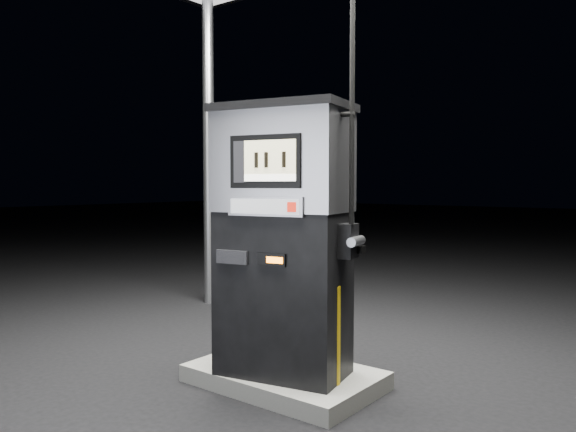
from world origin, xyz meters
The scene contains 5 objects.
ground centered at (0.00, 0.00, 0.00)m, with size 80.00×80.00×0.00m, color black.
pump_island centered at (0.00, 0.00, 0.07)m, with size 1.60×1.00×0.15m, color slate.
fuel_dispenser centered at (0.07, -0.10, 1.31)m, with size 1.31×0.89×4.70m.
bollard_left centered at (-0.55, -0.02, 0.60)m, with size 0.12×0.12×0.91m, color gold.
bollard_right centered at (0.55, -0.06, 0.55)m, with size 0.11×0.11×0.80m, color gold.
Camera 1 is at (2.99, -3.76, 1.76)m, focal length 35.00 mm.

